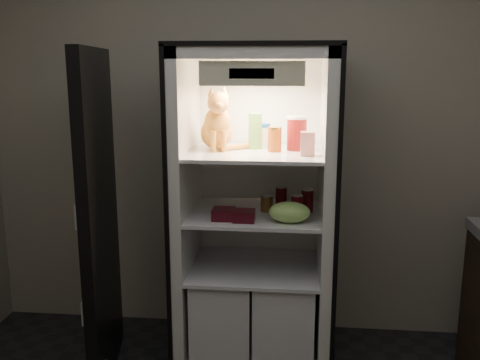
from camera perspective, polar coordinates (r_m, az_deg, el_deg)
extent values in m
plane|color=#A8A18C|center=(3.45, 2.25, 5.34)|extent=(3.60, 0.00, 3.60)
cube|color=white|center=(3.40, 2.05, -2.06)|extent=(0.85, 0.06, 1.85)
cube|color=white|center=(3.14, -5.56, -3.31)|extent=(0.06, 0.70, 1.85)
cube|color=white|center=(3.09, 9.01, -3.68)|extent=(0.06, 0.70, 1.85)
cube|color=white|center=(2.97, 1.77, 13.32)|extent=(0.85, 0.70, 0.06)
cube|color=white|center=(3.44, 1.56, -18.02)|extent=(0.85, 0.70, 0.06)
cube|color=black|center=(3.15, -6.31, -3.29)|extent=(0.02, 0.72, 1.87)
cube|color=black|center=(3.09, 9.79, -3.70)|extent=(0.02, 0.72, 1.87)
cube|color=black|center=(2.97, 1.77, 14.13)|extent=(0.90, 0.72, 0.02)
cube|color=white|center=(2.98, 1.66, 2.90)|extent=(0.73, 0.62, 0.02)
cube|color=white|center=(3.06, 1.62, -3.59)|extent=(0.73, 0.62, 0.02)
cube|color=white|center=(3.28, -1.58, -13.29)|extent=(0.34, 0.58, 0.48)
cube|color=white|center=(3.26, 4.72, -13.52)|extent=(0.34, 0.58, 0.48)
cube|color=white|center=(3.16, 1.58, -9.35)|extent=(0.73, 0.62, 0.02)
cube|color=#F8F5CB|center=(2.73, 1.39, 11.32)|extent=(0.52, 0.18, 0.12)
cube|color=black|center=(2.65, 1.25, 11.29)|extent=(0.22, 0.01, 0.05)
cube|color=black|center=(3.04, -14.69, -4.21)|extent=(0.22, 0.87, 1.85)
cube|color=white|center=(3.11, -14.88, -11.14)|extent=(0.18, 0.64, 0.12)
cube|color=white|center=(2.95, -15.41, -2.19)|extent=(0.18, 0.64, 0.12)
ellipsoid|color=orange|center=(3.09, -2.53, 5.09)|extent=(0.22, 0.26, 0.19)
ellipsoid|color=orange|center=(2.99, -2.41, 6.24)|extent=(0.17, 0.16, 0.16)
sphere|color=orange|center=(2.92, -2.34, 8.23)|extent=(0.14, 0.14, 0.12)
sphere|color=orange|center=(2.87, -2.26, 7.89)|extent=(0.06, 0.06, 0.05)
cone|color=orange|center=(2.92, -3.08, 9.37)|extent=(0.06, 0.06, 0.05)
cone|color=orange|center=(2.93, -1.65, 9.39)|extent=(0.06, 0.06, 0.05)
cylinder|color=orange|center=(2.94, -2.86, 4.11)|extent=(0.03, 0.03, 0.12)
cylinder|color=orange|center=(2.95, -1.74, 4.13)|extent=(0.03, 0.03, 0.12)
cylinder|color=orange|center=(3.03, -0.53, 3.55)|extent=(0.19, 0.16, 0.03)
cylinder|color=green|center=(3.06, 1.63, 5.09)|extent=(0.08, 0.08, 0.19)
cylinder|color=green|center=(3.05, 1.65, 6.99)|extent=(0.08, 0.08, 0.02)
cylinder|color=white|center=(3.11, 2.31, 4.59)|extent=(0.10, 0.10, 0.12)
cylinder|color=#16569D|center=(3.10, 2.32, 5.87)|extent=(0.10, 0.10, 0.02)
cylinder|color=maroon|center=(2.96, 3.71, 4.23)|extent=(0.08, 0.08, 0.12)
cylinder|color=#BC8D32|center=(2.96, 3.73, 5.55)|extent=(0.08, 0.08, 0.01)
cylinder|color=maroon|center=(3.02, 6.07, 4.84)|extent=(0.11, 0.11, 0.18)
cylinder|color=white|center=(3.01, 6.11, 6.64)|extent=(0.11, 0.11, 0.01)
cube|color=silver|center=(2.85, 7.22, 3.86)|extent=(0.07, 0.07, 0.13)
cylinder|color=black|center=(3.16, 4.41, -1.83)|extent=(0.06, 0.06, 0.12)
cylinder|color=#B2B2B2|center=(3.14, 4.43, -0.76)|extent=(0.07, 0.07, 0.00)
cylinder|color=black|center=(3.06, 7.17, -2.22)|extent=(0.07, 0.07, 0.13)
cylinder|color=#B2B2B2|center=(3.05, 7.21, -1.01)|extent=(0.07, 0.07, 0.00)
cylinder|color=black|center=(2.97, 6.08, -2.77)|extent=(0.06, 0.06, 0.12)
cylinder|color=#B2B2B2|center=(2.96, 6.11, -1.65)|extent=(0.07, 0.07, 0.00)
cylinder|color=brown|center=(3.06, 2.88, -2.55)|extent=(0.07, 0.07, 0.09)
cylinder|color=#B2B2B2|center=(3.04, 2.89, -1.65)|extent=(0.07, 0.07, 0.01)
ellipsoid|color=#9BCF60|center=(2.85, 5.31, -3.43)|extent=(0.22, 0.16, 0.11)
cube|color=#500D1A|center=(2.90, -1.77, -3.64)|extent=(0.12, 0.12, 0.06)
cube|color=#500D1A|center=(2.87, 0.42, -3.83)|extent=(0.12, 0.12, 0.06)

